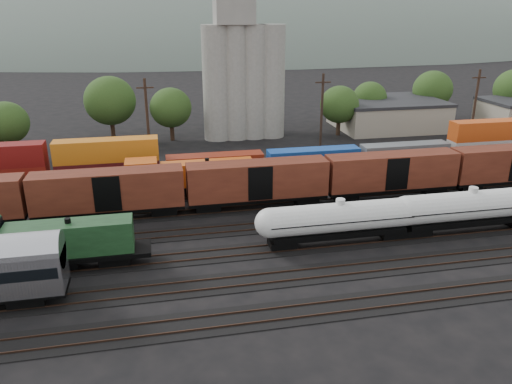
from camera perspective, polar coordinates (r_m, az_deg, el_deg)
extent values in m
plane|color=black|center=(49.98, 2.21, -3.88)|extent=(600.00, 600.00, 0.00)
cube|color=black|center=(37.36, 7.82, -13.11)|extent=(180.00, 3.20, 0.08)
cube|color=#382319|center=(36.76, 8.20, -13.60)|extent=(180.00, 0.08, 0.16)
cube|color=#382319|center=(37.88, 7.47, -12.43)|extent=(180.00, 0.08, 0.16)
cube|color=black|center=(41.39, 5.54, -9.41)|extent=(180.00, 3.20, 0.08)
cube|color=#382319|center=(40.76, 5.84, -9.80)|extent=(180.00, 0.08, 0.16)
cube|color=#382319|center=(41.94, 5.26, -8.84)|extent=(180.00, 0.08, 0.16)
cube|color=black|center=(45.60, 3.71, -6.37)|extent=(180.00, 3.20, 0.08)
cube|color=#382319|center=(44.95, 3.95, -6.68)|extent=(180.00, 0.08, 0.16)
cube|color=#382319|center=(46.19, 3.48, -5.89)|extent=(180.00, 0.08, 0.16)
cube|color=black|center=(49.97, 2.21, -3.84)|extent=(180.00, 3.20, 0.08)
cube|color=#382319|center=(49.30, 2.41, -4.09)|extent=(180.00, 0.08, 0.16)
cube|color=#382319|center=(50.57, 2.02, -3.43)|extent=(180.00, 0.08, 0.16)
cube|color=black|center=(54.44, 0.96, -1.73)|extent=(180.00, 3.20, 0.08)
cube|color=#382319|center=(53.76, 1.13, -1.93)|extent=(180.00, 0.08, 0.16)
cube|color=#382319|center=(55.06, 0.80, -1.37)|extent=(180.00, 0.08, 0.16)
cube|color=black|center=(59.00, -0.09, 0.07)|extent=(180.00, 3.20, 0.08)
cube|color=#382319|center=(58.31, 0.05, -0.10)|extent=(180.00, 0.08, 0.16)
cube|color=#382319|center=(59.63, -0.23, 0.37)|extent=(180.00, 0.08, 0.16)
cube|color=black|center=(63.62, -0.99, 1.60)|extent=(180.00, 3.20, 0.08)
cube|color=#382319|center=(62.93, -0.87, 1.46)|extent=(180.00, 0.08, 0.16)
cube|color=#382319|center=(64.26, -1.11, 1.87)|extent=(180.00, 0.08, 0.16)
cube|color=black|center=(44.69, -22.81, -6.86)|extent=(16.84, 2.87, 0.40)
cube|color=black|center=(44.89, -22.73, -7.36)|extent=(4.95, 2.18, 0.79)
cube|color=#1A3F1E|center=(43.66, -20.48, -4.93)|extent=(10.10, 2.38, 2.67)
cylinder|color=black|center=(43.08, -20.72, -3.14)|extent=(0.50, 0.50, 0.50)
cube|color=black|center=(44.15, -15.80, -7.23)|extent=(2.58, 1.98, 0.69)
cylinder|color=white|center=(45.90, 9.52, -2.84)|extent=(13.02, 2.68, 2.68)
sphere|color=white|center=(44.08, 1.57, -3.56)|extent=(2.68, 2.68, 2.68)
sphere|color=white|center=(48.53, 16.73, -2.15)|extent=(2.68, 2.68, 2.68)
cylinder|color=white|center=(45.33, 9.63, -1.07)|extent=(0.83, 0.83, 0.46)
cube|color=black|center=(45.90, 9.52, -2.84)|extent=(13.32, 2.81, 0.07)
cube|color=black|center=(46.50, 9.41, -4.52)|extent=(12.58, 2.03, 0.46)
cube|color=black|center=(45.21, 3.01, -5.79)|extent=(2.40, 1.85, 0.65)
cube|color=black|center=(48.79, 15.25, -4.48)|extent=(2.40, 1.85, 0.65)
cylinder|color=white|center=(51.97, 23.35, -1.39)|extent=(13.49, 2.78, 2.78)
sphere|color=white|center=(48.52, 16.77, -2.05)|extent=(2.78, 2.78, 2.78)
cylinder|color=white|center=(51.45, 23.60, 0.25)|extent=(0.86, 0.86, 0.48)
cube|color=black|center=(51.97, 23.35, -1.39)|extent=(13.79, 2.91, 0.08)
cube|color=black|center=(52.52, 23.12, -2.94)|extent=(13.03, 2.11, 0.48)
cube|color=black|center=(49.90, 17.77, -4.16)|extent=(2.49, 1.92, 0.67)
cube|color=black|center=(40.81, -24.60, -10.85)|extent=(2.58, 1.98, 0.69)
cube|color=black|center=(57.63, -7.59, 0.67)|extent=(17.44, 2.81, 0.39)
cube|color=black|center=(57.77, -7.57, 0.27)|extent=(4.84, 2.13, 0.77)
cube|color=#CC5011|center=(57.30, -5.57, 2.23)|extent=(10.46, 2.32, 2.62)
cube|color=#CC5011|center=(56.98, -12.92, 2.00)|extent=(3.49, 2.81, 3.20)
cube|color=black|center=(56.67, -13.00, 2.98)|extent=(3.58, 2.91, 0.87)
cube|color=#CC5011|center=(57.34, -15.29, 1.14)|extent=(1.55, 2.32, 1.74)
cylinder|color=black|center=(56.87, -5.62, 3.62)|extent=(0.48, 0.48, 0.48)
cube|color=black|center=(57.78, -13.07, -0.30)|extent=(2.52, 1.94, 0.68)
cube|color=black|center=(58.43, -2.10, 0.47)|extent=(2.52, 1.94, 0.68)
cube|color=black|center=(53.11, -16.31, -1.82)|extent=(15.00, 2.60, 0.40)
cube|color=#582215|center=(52.38, -16.54, 0.30)|extent=(15.00, 2.90, 3.80)
cube|color=black|center=(53.86, 0.18, -0.64)|extent=(15.00, 2.60, 0.40)
cube|color=#582215|center=(53.14, 0.19, 1.47)|extent=(15.00, 2.90, 3.80)
cube|color=black|center=(58.79, 15.04, 0.47)|extent=(15.00, 2.60, 0.40)
cube|color=#582215|center=(58.13, 15.23, 2.41)|extent=(15.00, 2.90, 3.80)
cube|color=black|center=(66.97, 26.94, 1.34)|extent=(15.00, 2.60, 0.40)
cube|color=#582215|center=(66.40, 27.23, 3.05)|extent=(15.00, 2.90, 3.80)
cube|color=black|center=(63.47, -1.00, 2.00)|extent=(160.00, 2.60, 0.60)
cube|color=#461012|center=(62.28, -16.46, 2.32)|extent=(12.00, 2.40, 2.60)
cube|color=#CB6B14|center=(61.55, -16.70, 4.62)|extent=(12.00, 2.40, 2.60)
cube|color=maroon|center=(62.40, -4.69, 3.14)|extent=(12.00, 2.40, 2.60)
cube|color=#154193|center=(65.09, 6.58, 3.81)|extent=(12.00, 2.40, 2.60)
cube|color=slate|center=(70.05, 16.61, 4.28)|extent=(12.00, 2.40, 2.60)
cube|color=beige|center=(76.85, 25.11, 4.57)|extent=(12.00, 2.40, 2.60)
cube|color=#CC4914|center=(76.26, 25.40, 6.45)|extent=(12.00, 2.40, 2.60)
cylinder|color=gray|center=(81.64, -4.54, 12.22)|extent=(4.40, 4.40, 18.00)
cylinder|color=gray|center=(82.07, -2.42, 12.31)|extent=(4.40, 4.40, 18.00)
cylinder|color=gray|center=(82.60, -0.32, 12.38)|extent=(4.40, 4.40, 18.00)
cylinder|color=gray|center=(83.24, 1.76, 12.43)|extent=(4.40, 4.40, 18.00)
cube|color=#9E937F|center=(93.68, 14.78, 8.52)|extent=(18.00, 14.00, 4.60)
cube|color=#232326|center=(93.22, 14.92, 10.05)|extent=(18.36, 14.28, 0.50)
cylinder|color=black|center=(80.78, -26.22, 4.40)|extent=(0.70, 0.70, 2.32)
ellipsoid|color=#304E1D|center=(79.93, -26.66, 7.09)|extent=(6.31, 6.31, 5.98)
cylinder|color=black|center=(84.93, -16.02, 6.66)|extent=(0.70, 0.70, 2.99)
ellipsoid|color=#304E1D|center=(83.94, -16.36, 9.98)|extent=(8.12, 8.12, 7.69)
cylinder|color=black|center=(83.10, -9.56, 6.69)|extent=(0.70, 0.70, 2.46)
ellipsoid|color=#304E1D|center=(82.24, -9.73, 9.48)|extent=(6.68, 6.68, 6.33)
cylinder|color=black|center=(87.90, -0.91, 8.28)|extent=(0.70, 0.70, 4.13)
ellipsoid|color=#304E1D|center=(86.71, -0.94, 12.76)|extent=(11.22, 11.22, 10.63)
cylinder|color=black|center=(86.49, 9.37, 7.22)|extent=(0.70, 0.70, 2.40)
ellipsoid|color=#304E1D|center=(85.68, 9.52, 9.84)|extent=(6.51, 6.51, 6.17)
cylinder|color=black|center=(95.57, 12.69, 8.20)|extent=(0.70, 0.70, 2.27)
ellipsoid|color=#304E1D|center=(94.87, 12.87, 10.44)|extent=(6.15, 6.15, 5.83)
cylinder|color=black|center=(102.45, 19.23, 8.49)|extent=(0.70, 0.70, 2.70)
ellipsoid|color=#304E1D|center=(101.70, 19.53, 10.99)|extent=(7.34, 7.34, 6.95)
cylinder|color=black|center=(107.56, 27.06, 7.96)|extent=(0.70, 0.70, 2.82)
cylinder|color=black|center=(67.78, -12.26, 7.55)|extent=(0.36, 0.36, 12.00)
cube|color=black|center=(66.91, -12.57, 11.56)|extent=(2.20, 0.18, 0.18)
cylinder|color=black|center=(71.59, 7.50, 8.52)|extent=(0.36, 0.36, 12.00)
cube|color=black|center=(70.77, 7.68, 12.32)|extent=(2.20, 0.18, 0.18)
cylinder|color=black|center=(82.52, 23.66, 8.57)|extent=(0.36, 0.36, 12.00)
cube|color=black|center=(81.81, 24.14, 11.84)|extent=(2.20, 0.18, 0.18)
ellipsoid|color=#59665B|center=(311.48, -2.15, 12.42)|extent=(520.00, 286.00, 130.00)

